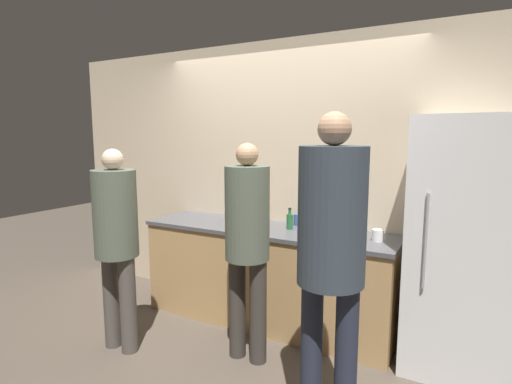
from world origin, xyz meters
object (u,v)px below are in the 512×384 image
object	(u,v)px
cup_white	(378,235)
cup_blue	(297,220)
utensil_crock	(308,219)
person_left	(116,234)
bottle_green	(290,221)
person_center	(247,235)
refrigerator	(463,247)
fruit_bowl	(246,218)
person_right	(331,242)

from	to	relation	value
cup_white	cup_blue	bearing A→B (deg)	164.34
utensil_crock	cup_blue	bearing A→B (deg)	171.70
cup_white	cup_blue	distance (m)	0.81
person_left	bottle_green	bearing A→B (deg)	45.15
person_center	refrigerator	bearing A→B (deg)	23.66
refrigerator	cup_white	bearing A→B (deg)	179.16
person_center	fruit_bowl	xyz separation A→B (m)	(-0.41, 0.69, -0.04)
bottle_green	cup_blue	size ratio (longest dim) A/B	1.84
refrigerator	cup_white	size ratio (longest dim) A/B	20.28
fruit_bowl	bottle_green	bearing A→B (deg)	-3.35
person_left	cup_white	bearing A→B (deg)	28.92
person_left	cup_blue	distance (m)	1.59
person_center	fruit_bowl	size ratio (longest dim) A/B	4.85
person_left	cup_blue	bearing A→B (deg)	49.82
bottle_green	cup_blue	xyz separation A→B (m)	(-0.00, 0.18, -0.02)
refrigerator	person_left	distance (m)	2.59
person_left	cup_blue	size ratio (longest dim) A/B	15.52
person_right	person_center	bearing A→B (deg)	152.54
utensil_crock	bottle_green	bearing A→B (deg)	-124.11
fruit_bowl	utensil_crock	xyz separation A→B (m)	(0.57, 0.14, 0.02)
person_center	person_right	xyz separation A→B (m)	(0.78, -0.40, 0.15)
fruit_bowl	utensil_crock	bearing A→B (deg)	13.45
refrigerator	cup_white	distance (m)	0.60
fruit_bowl	cup_blue	size ratio (longest dim) A/B	3.30
fruit_bowl	person_left	bearing A→B (deg)	-118.08
cup_white	cup_blue	xyz separation A→B (m)	(-0.78, 0.22, 0.01)
person_left	bottle_green	world-z (taller)	person_left
person_left	fruit_bowl	xyz separation A→B (m)	(0.56, 1.06, -0.01)
cup_blue	fruit_bowl	bearing A→B (deg)	-161.51
person_left	person_right	world-z (taller)	person_right
person_right	fruit_bowl	world-z (taller)	person_right
fruit_bowl	cup_white	bearing A→B (deg)	-2.97
utensil_crock	fruit_bowl	bearing A→B (deg)	-166.55
cup_white	cup_blue	world-z (taller)	cup_blue
person_left	person_right	bearing A→B (deg)	-1.26
person_center	person_right	distance (m)	0.89
refrigerator	fruit_bowl	size ratio (longest dim) A/B	5.40
refrigerator	person_right	bearing A→B (deg)	-122.15
utensil_crock	cup_white	size ratio (longest dim) A/B	3.31
refrigerator	utensil_crock	size ratio (longest dim) A/B	6.12
person_right	cup_blue	xyz separation A→B (m)	(-0.73, 1.25, -0.18)
person_left	bottle_green	distance (m)	1.46
fruit_bowl	bottle_green	distance (m)	0.46
cup_white	cup_blue	size ratio (longest dim) A/B	0.88
person_left	utensil_crock	bearing A→B (deg)	46.43
fruit_bowl	cup_blue	world-z (taller)	fruit_bowl
refrigerator	person_center	distance (m)	1.55
person_right	cup_blue	world-z (taller)	person_right
refrigerator	person_center	xyz separation A→B (m)	(-1.42, -0.62, 0.05)
fruit_bowl	utensil_crock	world-z (taller)	utensil_crock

